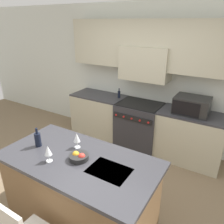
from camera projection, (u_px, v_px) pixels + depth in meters
name	position (u px, v px, depth m)	size (l,w,h in m)	color
ground_plane	(87.00, 199.00, 3.14)	(10.00, 10.00, 0.00)	#7A664C
back_cabinetry	(148.00, 66.00, 4.10)	(10.00, 0.46, 2.70)	silver
back_counter	(140.00, 125.00, 4.33)	(3.06, 0.62, 0.91)	#B2AD93
range_stove	(139.00, 125.00, 4.32)	(0.83, 0.70, 0.91)	#2D2D33
microwave	(192.00, 105.00, 3.66)	(0.56, 0.43, 0.29)	black
kitchen_island	(80.00, 190.00, 2.66)	(1.86, 0.96, 0.92)	brown
wine_bottle	(38.00, 139.00, 2.70)	(0.08, 0.08, 0.25)	black
wine_glass_near	(48.00, 151.00, 2.39)	(0.08, 0.08, 0.20)	white
wine_glass_far	(77.00, 138.00, 2.65)	(0.08, 0.08, 0.20)	white
fruit_bowl	(79.00, 157.00, 2.46)	(0.22, 0.22, 0.09)	black
oil_bottle_on_counter	(119.00, 94.00, 4.43)	(0.05, 0.05, 0.20)	black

